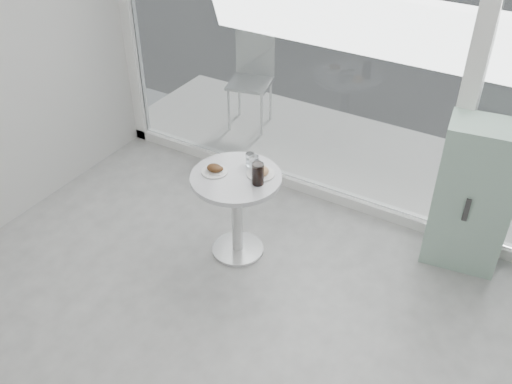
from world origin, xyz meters
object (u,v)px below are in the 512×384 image
Objects in this scene: patio_chair at (252,74)px; mint_cabinet at (473,196)px; plate_donut at (261,172)px; water_tumbler_a at (250,160)px; main_table at (237,199)px; plate_fritter at (215,170)px; cola_glass at (258,174)px; water_tumbler_b at (254,164)px.

mint_cabinet is at bearing -36.31° from patio_chair.
plate_donut is 1.98× the size of water_tumbler_a.
plate_fritter is at bearing -166.19° from main_table.
water_tumbler_a is 0.63× the size of cola_glass.
mint_cabinet reaches higher than main_table.
plate_fritter is 0.31m from water_tumbler_b.
cola_glass reaches higher than water_tumbler_b.
water_tumbler_b is 0.70× the size of cola_glass.
water_tumbler_b is at bearing -72.86° from patio_chair.
patio_chair reaches higher than water_tumbler_a.
plate_donut is at bearing 110.47° from cola_glass.
main_table is 0.75× the size of patio_chair.
plate_fritter is at bearing -153.96° from plate_donut.
main_table is 0.33m from water_tumbler_a.
water_tumbler_b is 0.19m from cola_glass.
water_tumbler_b is at bearing -162.93° from mint_cabinet.
water_tumbler_b reaches higher than water_tumbler_a.
water_tumbler_a reaches higher than plate_fritter.
mint_cabinet is at bearing 28.30° from main_table.
mint_cabinet is at bearing 27.29° from plate_donut.
plate_donut is (0.15, 0.12, 0.24)m from main_table.
plate_fritter reaches higher than main_table.
main_table is at bearing -76.56° from patio_chair.
main_table is at bearing -142.99° from plate_donut.
water_tumbler_b is at bearing -31.79° from water_tumbler_a.
mint_cabinet is 5.70× the size of plate_donut.
mint_cabinet is 1.67m from plate_donut.
plate_fritter is at bearing -129.44° from water_tumbler_a.
plate_fritter is at bearing -142.58° from water_tumbler_b.
patio_chair is (-1.03, 1.96, 0.08)m from main_table.
plate_fritter reaches higher than plate_donut.
water_tumbler_b is (0.06, -0.04, 0.01)m from water_tumbler_a.
water_tumbler_a is 0.26m from cola_glass.
plate_donut is at bearing -26.35° from water_tumbler_a.
mint_cabinet reaches higher than water_tumbler_b.
plate_fritter is (0.86, -2.00, 0.16)m from patio_chair.
patio_chair is 2.19m from plate_donut.
plate_fritter is (-1.80, -0.92, 0.16)m from mint_cabinet.
mint_cabinet is 2.87m from patio_chair.
mint_cabinet is 6.10× the size of plate_fritter.
water_tumbler_a is at bearing 153.65° from plate_donut.
water_tumbler_b is (1.11, -1.81, 0.19)m from patio_chair.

